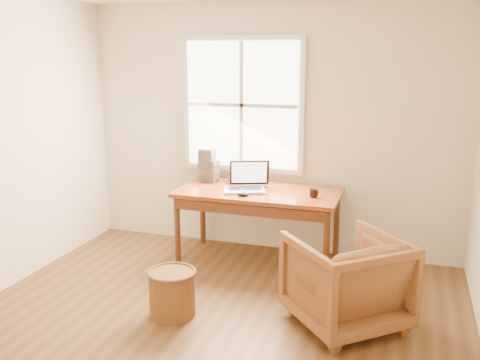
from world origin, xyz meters
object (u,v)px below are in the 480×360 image
object	(u,v)px
laptop	(244,177)
coffee_mug	(313,193)
desk	(259,192)
armchair	(346,281)
wicker_stool	(172,294)
cd_stack_a	(207,166)

from	to	relation	value
laptop	coffee_mug	xyz separation A→B (m)	(0.69, -0.01, -0.11)
desk	armchair	distance (m)	1.50
armchair	wicker_stool	xyz separation A→B (m)	(-1.35, -0.27, -0.18)
laptop	wicker_stool	bearing A→B (deg)	-120.39
desk	cd_stack_a	world-z (taller)	cd_stack_a
desk	laptop	size ratio (longest dim) A/B	3.85
desk	laptop	distance (m)	0.22
desk	cd_stack_a	xyz separation A→B (m)	(-0.65, 0.27, 0.17)
wicker_stool	coffee_mug	bearing A→B (deg)	53.78
coffee_mug	desk	bearing A→B (deg)	169.74
desk	cd_stack_a	bearing A→B (deg)	157.45
coffee_mug	cd_stack_a	world-z (taller)	cd_stack_a
wicker_stool	laptop	world-z (taller)	laptop
desk	laptop	bearing A→B (deg)	-150.40
laptop	cd_stack_a	distance (m)	0.62
wicker_stool	coffee_mug	distance (m)	1.65
armchair	laptop	bearing A→B (deg)	-81.68
laptop	coffee_mug	size ratio (longest dim) A/B	5.18
armchair	laptop	xyz separation A→B (m)	(-1.13, 0.98, 0.53)
armchair	wicker_stool	distance (m)	1.39
armchair	laptop	world-z (taller)	laptop
coffee_mug	armchair	bearing A→B (deg)	-67.37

